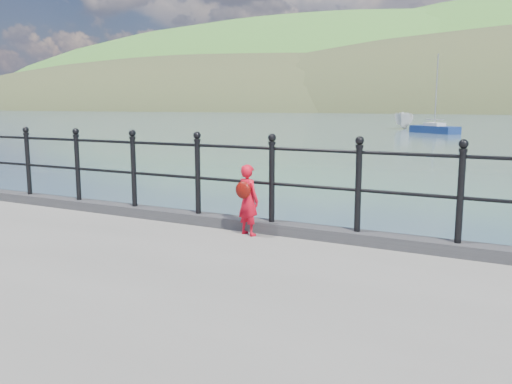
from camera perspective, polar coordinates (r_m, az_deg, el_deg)
The scene contains 6 objects.
ground at distance 8.10m, azimuth -1.76°, elevation -10.48°, with size 600.00×600.00×0.00m, color #2D4251.
kerb at distance 7.67m, azimuth -2.36°, elevation -3.23°, with size 60.00×0.30×0.15m, color #28282B.
railing at distance 7.55m, azimuth -2.40°, elevation 2.33°, with size 18.11×0.11×1.20m.
child at distance 7.17m, azimuth -0.87°, elevation -0.78°, with size 0.40×0.35×0.95m.
launch_white at distance 63.29m, azimuth 15.34°, elevation 7.29°, with size 1.86×4.93×1.90m, color silver.
sailboat_port at distance 54.54m, azimuth 18.26°, elevation 6.25°, with size 5.13×4.35×7.58m.
Camera 1 is at (3.82, -6.59, 2.73)m, focal length 38.00 mm.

